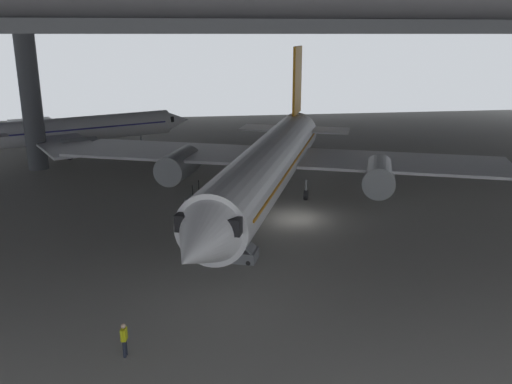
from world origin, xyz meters
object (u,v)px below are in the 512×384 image
object	(u,v)px
crew_worker_near_nose	(124,338)
airplane_distant	(76,129)
crew_worker_by_stairs	(233,229)
airplane_main	(270,163)
boarding_stairs	(224,247)

from	to	relation	value
crew_worker_near_nose	airplane_distant	world-z (taller)	airplane_distant
crew_worker_near_nose	airplane_distant	bearing A→B (deg)	101.62
crew_worker_by_stairs	airplane_distant	distance (m)	33.96
airplane_main	airplane_distant	world-z (taller)	airplane_main
airplane_main	crew_worker_near_nose	xyz separation A→B (m)	(-10.06, -20.34, -2.74)
airplane_main	crew_worker_by_stairs	size ratio (longest dim) A/B	23.21
crew_worker_by_stairs	airplane_distant	size ratio (longest dim) A/B	0.06
airplane_main	boarding_stairs	xyz separation A→B (m)	(-4.71, -10.19, -2.90)
boarding_stairs	crew_worker_near_nose	size ratio (longest dim) A/B	3.04
crew_worker_by_stairs	crew_worker_near_nose	bearing A→B (deg)	-115.74
boarding_stairs	airplane_distant	bearing A→B (deg)	113.31
airplane_main	airplane_distant	distance (m)	29.66
crew_worker_near_nose	crew_worker_by_stairs	distance (m)	14.20
crew_worker_near_nose	airplane_distant	xyz separation A→B (m)	(-8.88, 43.16, 2.12)
boarding_stairs	airplane_distant	world-z (taller)	airplane_distant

